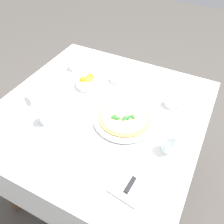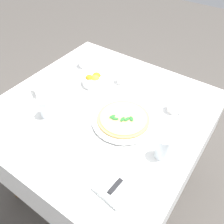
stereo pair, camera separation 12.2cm
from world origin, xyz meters
name	(u,v)px [view 1 (the left image)]	position (x,y,z in m)	size (l,w,h in m)	color
ground_plane	(104,181)	(0.00, 0.00, 0.00)	(8.00, 8.00, 0.00)	#4C4742
dining_table	(101,127)	(0.00, 0.00, 0.61)	(1.07, 1.07, 0.75)	white
pizza_plate	(125,119)	(-0.02, -0.15, 0.76)	(0.32, 0.32, 0.02)	white
pizza	(125,117)	(-0.02, -0.15, 0.77)	(0.26, 0.26, 0.02)	#DBAD60
coffee_cup_back_corner	(172,101)	(0.20, -0.33, 0.78)	(0.13, 0.13, 0.07)	white
coffee_cup_right_edge	(75,65)	(0.26, 0.33, 0.77)	(0.13, 0.13, 0.06)	white
coffee_cup_near_right	(117,78)	(0.26, 0.03, 0.77)	(0.13, 0.13, 0.06)	white
water_glass_far_left	(45,115)	(-0.20, 0.20, 0.79)	(0.07, 0.07, 0.10)	white
water_glass_left_edge	(169,142)	(-0.09, -0.40, 0.80)	(0.06, 0.06, 0.11)	white
napkin_folded	(135,177)	(-0.30, -0.33, 0.76)	(0.23, 0.16, 0.02)	white
dinner_knife	(136,175)	(-0.30, -0.33, 0.77)	(0.20, 0.03, 0.01)	silver
citrus_bowl	(88,81)	(0.15, 0.16, 0.77)	(0.15, 0.15, 0.06)	white
menu_card	(28,97)	(-0.12, 0.38, 0.78)	(0.05, 0.08, 0.06)	white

